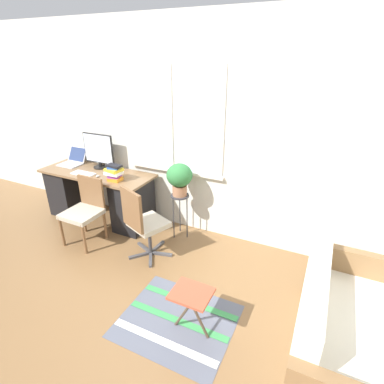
{
  "coord_description": "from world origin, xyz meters",
  "views": [
    {
      "loc": [
        1.86,
        -2.66,
        2.24
      ],
      "look_at": [
        0.5,
        0.15,
        0.8
      ],
      "focal_mm": 28.0,
      "sensor_mm": 36.0,
      "label": 1
    }
  ],
  "objects_px": {
    "laptop": "(73,161)",
    "monitor": "(99,151)",
    "keyboard": "(83,174)",
    "desk_chair_wooden": "(85,209)",
    "couch_loveseat": "(340,335)",
    "book_stack": "(114,172)",
    "office_chair_swivel": "(143,222)",
    "folding_stool": "(191,298)",
    "plant_stand": "(180,201)",
    "potted_plant": "(179,177)",
    "mouse": "(98,176)"
  },
  "relations": [
    {
      "from": "keyboard",
      "to": "plant_stand",
      "type": "relative_size",
      "value": 0.56
    },
    {
      "from": "office_chair_swivel",
      "to": "folding_stool",
      "type": "height_order",
      "value": "office_chair_swivel"
    },
    {
      "from": "office_chair_swivel",
      "to": "monitor",
      "type": "bearing_deg",
      "value": -7.9
    },
    {
      "from": "book_stack",
      "to": "desk_chair_wooden",
      "type": "xyz_separation_m",
      "value": [
        -0.2,
        -0.4,
        -0.39
      ]
    },
    {
      "from": "laptop",
      "to": "monitor",
      "type": "xyz_separation_m",
      "value": [
        0.48,
        0.06,
        0.2
      ]
    },
    {
      "from": "plant_stand",
      "to": "desk_chair_wooden",
      "type": "bearing_deg",
      "value": -149.6
    },
    {
      "from": "keyboard",
      "to": "desk_chair_wooden",
      "type": "distance_m",
      "value": 0.59
    },
    {
      "from": "potted_plant",
      "to": "folding_stool",
      "type": "bearing_deg",
      "value": -58.83
    },
    {
      "from": "office_chair_swivel",
      "to": "potted_plant",
      "type": "relative_size",
      "value": 2.19
    },
    {
      "from": "mouse",
      "to": "book_stack",
      "type": "distance_m",
      "value": 0.3
    },
    {
      "from": "mouse",
      "to": "book_stack",
      "type": "bearing_deg",
      "value": 2.11
    },
    {
      "from": "laptop",
      "to": "book_stack",
      "type": "bearing_deg",
      "value": -13.8
    },
    {
      "from": "mouse",
      "to": "keyboard",
      "type": "bearing_deg",
      "value": -178.72
    },
    {
      "from": "desk_chair_wooden",
      "to": "monitor",
      "type": "bearing_deg",
      "value": 114.02
    },
    {
      "from": "couch_loveseat",
      "to": "potted_plant",
      "type": "xyz_separation_m",
      "value": [
        -1.96,
        1.1,
        0.56
      ]
    },
    {
      "from": "monitor",
      "to": "potted_plant",
      "type": "relative_size",
      "value": 1.2
    },
    {
      "from": "mouse",
      "to": "potted_plant",
      "type": "relative_size",
      "value": 0.14
    },
    {
      "from": "keyboard",
      "to": "desk_chair_wooden",
      "type": "bearing_deg",
      "value": -48.82
    },
    {
      "from": "book_stack",
      "to": "plant_stand",
      "type": "relative_size",
      "value": 0.38
    },
    {
      "from": "couch_loveseat",
      "to": "folding_stool",
      "type": "distance_m",
      "value": 1.18
    },
    {
      "from": "potted_plant",
      "to": "folding_stool",
      "type": "distance_m",
      "value": 1.63
    },
    {
      "from": "office_chair_swivel",
      "to": "potted_plant",
      "type": "distance_m",
      "value": 0.72
    },
    {
      "from": "office_chair_swivel",
      "to": "couch_loveseat",
      "type": "relative_size",
      "value": 0.64
    },
    {
      "from": "couch_loveseat",
      "to": "book_stack",
      "type": "bearing_deg",
      "value": 72.42
    },
    {
      "from": "book_stack",
      "to": "couch_loveseat",
      "type": "relative_size",
      "value": 0.16
    },
    {
      "from": "keyboard",
      "to": "potted_plant",
      "type": "bearing_deg",
      "value": 9.45
    },
    {
      "from": "book_stack",
      "to": "plant_stand",
      "type": "bearing_deg",
      "value": 14.17
    },
    {
      "from": "desk_chair_wooden",
      "to": "folding_stool",
      "type": "distance_m",
      "value": 2.0
    },
    {
      "from": "desk_chair_wooden",
      "to": "folding_stool",
      "type": "xyz_separation_m",
      "value": [
        1.86,
        -0.73,
        -0.06
      ]
    },
    {
      "from": "laptop",
      "to": "plant_stand",
      "type": "height_order",
      "value": "laptop"
    },
    {
      "from": "office_chair_swivel",
      "to": "plant_stand",
      "type": "xyz_separation_m",
      "value": [
        0.17,
        0.6,
        0.05
      ]
    },
    {
      "from": "desk_chair_wooden",
      "to": "office_chair_swivel",
      "type": "relative_size",
      "value": 0.91
    },
    {
      "from": "monitor",
      "to": "folding_stool",
      "type": "relative_size",
      "value": 1.11
    },
    {
      "from": "keyboard",
      "to": "book_stack",
      "type": "relative_size",
      "value": 1.47
    },
    {
      "from": "keyboard",
      "to": "desk_chair_wooden",
      "type": "xyz_separation_m",
      "value": [
        0.34,
        -0.38,
        -0.29
      ]
    },
    {
      "from": "laptop",
      "to": "desk_chair_wooden",
      "type": "xyz_separation_m",
      "value": [
        0.79,
        -0.64,
        -0.33
      ]
    },
    {
      "from": "laptop",
      "to": "folding_stool",
      "type": "height_order",
      "value": "laptop"
    },
    {
      "from": "monitor",
      "to": "couch_loveseat",
      "type": "relative_size",
      "value": 0.35
    },
    {
      "from": "couch_loveseat",
      "to": "laptop",
      "type": "bearing_deg",
      "value": 73.39
    },
    {
      "from": "desk_chair_wooden",
      "to": "couch_loveseat",
      "type": "relative_size",
      "value": 0.58
    },
    {
      "from": "laptop",
      "to": "book_stack",
      "type": "relative_size",
      "value": 1.56
    },
    {
      "from": "monitor",
      "to": "book_stack",
      "type": "height_order",
      "value": "monitor"
    },
    {
      "from": "monitor",
      "to": "office_chair_swivel",
      "type": "height_order",
      "value": "monitor"
    },
    {
      "from": "laptop",
      "to": "office_chair_swivel",
      "type": "height_order",
      "value": "laptop"
    },
    {
      "from": "mouse",
      "to": "folding_stool",
      "type": "xyz_separation_m",
      "value": [
        1.94,
        -1.12,
        -0.36
      ]
    },
    {
      "from": "office_chair_swivel",
      "to": "folding_stool",
      "type": "relative_size",
      "value": 2.04
    },
    {
      "from": "plant_stand",
      "to": "potted_plant",
      "type": "xyz_separation_m",
      "value": [
        -0.0,
        0.0,
        0.33
      ]
    },
    {
      "from": "keyboard",
      "to": "book_stack",
      "type": "distance_m",
      "value": 0.54
    },
    {
      "from": "book_stack",
      "to": "couch_loveseat",
      "type": "height_order",
      "value": "book_stack"
    },
    {
      "from": "plant_stand",
      "to": "potted_plant",
      "type": "relative_size",
      "value": 1.44
    }
  ]
}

